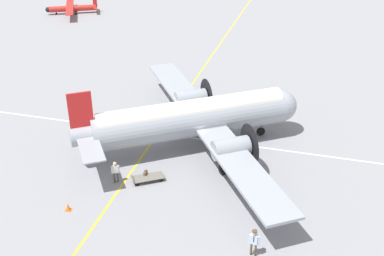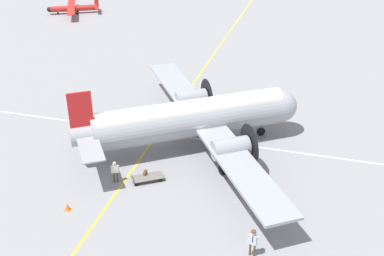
% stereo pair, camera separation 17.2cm
% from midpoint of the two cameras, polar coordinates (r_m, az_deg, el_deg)
% --- Properties ---
extents(ground_plane, '(300.00, 300.00, 0.00)m').
position_cam_midpoint_polar(ground_plane, '(38.11, -0.13, -2.27)').
color(ground_plane, gray).
extents(apron_line_eastwest, '(120.00, 0.16, 0.01)m').
position_cam_midpoint_polar(apron_line_eastwest, '(39.01, -4.84, -1.60)').
color(apron_line_eastwest, gold).
rests_on(apron_line_eastwest, ground_plane).
extents(apron_line_northsouth, '(0.16, 120.00, 0.01)m').
position_cam_midpoint_polar(apron_line_northsouth, '(39.28, 0.42, -1.26)').
color(apron_line_northsouth, silver).
rests_on(apron_line_northsouth, ground_plane).
extents(airliner_main, '(22.57, 18.77, 5.93)m').
position_cam_midpoint_polar(airliner_main, '(36.99, 0.51, 1.26)').
color(airliner_main, '#9399A3').
rests_on(airliner_main, ground_plane).
extents(crew_foreground, '(0.33, 0.60, 1.79)m').
position_cam_midpoint_polar(crew_foreground, '(27.86, 7.19, -13.03)').
color(crew_foreground, '#473D2D').
rests_on(crew_foreground, ground_plane).
extents(passenger_boarding, '(0.32, 0.53, 1.67)m').
position_cam_midpoint_polar(passenger_boarding, '(33.91, -9.21, -4.92)').
color(passenger_boarding, '#473D2D').
rests_on(passenger_boarding, ground_plane).
extents(suitcase_near_door, '(0.46, 0.16, 0.63)m').
position_cam_midpoint_polar(suitcase_near_door, '(34.46, -5.67, -5.51)').
color(suitcase_near_door, brown).
rests_on(suitcase_near_door, ground_plane).
extents(baggage_cart, '(2.03, 2.41, 0.56)m').
position_cam_midpoint_polar(baggage_cart, '(34.17, -5.44, -5.87)').
color(baggage_cart, '#6B665B').
rests_on(baggage_cart, ground_plane).
extents(light_aircraft_distant, '(9.74, 7.63, 2.00)m').
position_cam_midpoint_polar(light_aircraft_distant, '(76.98, -14.22, 13.60)').
color(light_aircraft_distant, '#B2231E').
rests_on(light_aircraft_distant, ground_plane).
extents(traffic_cone, '(0.38, 0.38, 0.50)m').
position_cam_midpoint_polar(traffic_cone, '(32.40, -14.63, -9.07)').
color(traffic_cone, orange).
rests_on(traffic_cone, ground_plane).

